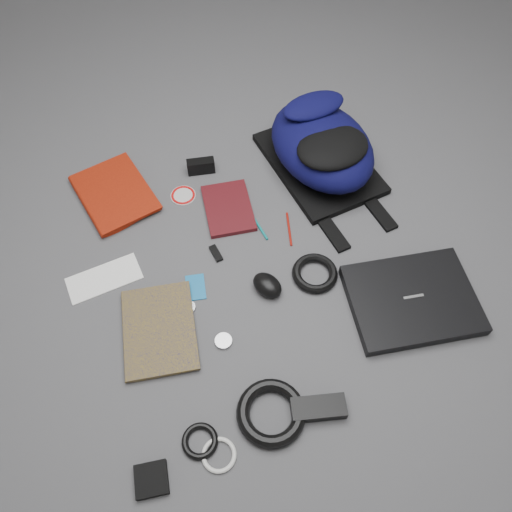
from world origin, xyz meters
name	(u,v)px	position (x,y,z in m)	size (l,w,h in m)	color
ground	(256,260)	(0.00, 0.00, 0.00)	(4.00, 4.00, 0.00)	#4F4F51
backpack	(322,145)	(0.35, 0.28, 0.10)	(0.33, 0.48, 0.20)	black
laptop	(412,300)	(0.36, -0.31, 0.02)	(0.36, 0.28, 0.04)	black
textbook_red	(84,207)	(-0.45, 0.39, 0.02)	(0.22, 0.29, 0.03)	maroon
comic_book	(123,336)	(-0.44, -0.10, 0.01)	(0.20, 0.28, 0.02)	#A5880B
envelope	(104,278)	(-0.45, 0.11, 0.00)	(0.22, 0.10, 0.00)	white
dvd_case	(228,208)	(-0.01, 0.22, 0.01)	(0.15, 0.21, 0.02)	#3B0B0E
compact_camera	(201,166)	(-0.04, 0.41, 0.03)	(0.09, 0.03, 0.05)	black
sticker_disc	(183,195)	(-0.13, 0.33, 0.00)	(0.08, 0.08, 0.00)	silver
pen_teal	(257,223)	(0.06, 0.12, 0.00)	(0.01, 0.01, 0.14)	#0E7F7E
pen_red	(289,229)	(0.14, 0.07, 0.00)	(0.01, 0.01, 0.13)	#9C140C
id_badge	(196,287)	(-0.20, -0.02, 0.00)	(0.06, 0.09, 0.00)	#1771B1
usb_black	(216,253)	(-0.11, 0.07, 0.01)	(0.02, 0.06, 0.01)	black
mouse	(267,285)	(-0.01, -0.11, 0.03)	(0.07, 0.10, 0.05)	black
headphone_left	(188,308)	(-0.25, -0.08, 0.01)	(0.04, 0.04, 0.01)	#B6B6B9
headphone_right	(223,341)	(-0.19, -0.22, 0.01)	(0.05, 0.05, 0.01)	#A6A6A8
cable_coil	(315,273)	(0.14, -0.12, 0.01)	(0.14, 0.14, 0.03)	black
power_brick	(318,408)	(-0.03, -0.49, 0.02)	(0.14, 0.06, 0.03)	black
power_cord_coil	(271,413)	(-0.14, -0.45, 0.02)	(0.18, 0.18, 0.03)	black
pouch	(151,480)	(-0.47, -0.49, 0.01)	(0.08, 0.08, 0.02)	black
earbud_coil	(200,441)	(-0.34, -0.45, 0.01)	(0.09, 0.09, 0.02)	black
white_cable_coil	(219,455)	(-0.30, -0.50, 0.01)	(0.09, 0.09, 0.01)	silver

